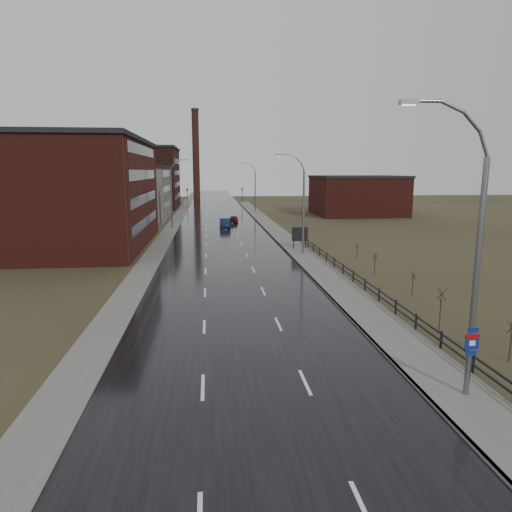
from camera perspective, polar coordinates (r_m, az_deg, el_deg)
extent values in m
plane|color=#2D2819|center=(17.74, 1.20, -21.66)|extent=(320.00, 320.00, 0.00)
cube|color=black|center=(75.50, -4.45, 3.37)|extent=(14.00, 300.00, 0.06)
cube|color=#595651|center=(51.83, 5.85, 0.11)|extent=(3.20, 180.00, 0.18)
cube|color=slate|center=(51.55, 4.20, 0.07)|extent=(0.16, 180.00, 0.18)
cube|color=#595651|center=(75.74, -10.67, 3.27)|extent=(2.40, 260.00, 0.12)
cube|color=#471914|center=(62.93, -23.78, 6.99)|extent=(22.00, 28.00, 13.00)
cube|color=black|center=(62.98, -24.25, 13.12)|extent=(22.44, 28.56, 0.50)
cube|color=black|center=(60.78, -13.61, 4.18)|extent=(0.06, 22.40, 1.20)
cube|color=black|center=(60.53, -13.73, 7.00)|extent=(0.06, 22.40, 1.20)
cube|color=black|center=(60.44, -13.86, 9.84)|extent=(0.06, 22.40, 1.20)
cube|color=black|center=(60.49, -13.99, 12.68)|extent=(0.06, 22.40, 1.20)
cube|color=slate|center=(94.38, -15.88, 7.47)|extent=(16.00, 20.00, 10.00)
cube|color=black|center=(94.28, -16.05, 10.66)|extent=(16.32, 20.40, 0.50)
cube|color=black|center=(93.47, -10.97, 6.42)|extent=(0.06, 16.00, 1.20)
cube|color=black|center=(93.31, -11.03, 8.26)|extent=(0.06, 16.00, 1.20)
cube|color=black|center=(93.24, -11.10, 10.10)|extent=(0.06, 16.00, 1.20)
cube|color=#331611|center=(124.70, -15.88, 9.28)|extent=(26.00, 24.00, 15.00)
cube|color=black|center=(124.82, -16.06, 12.84)|extent=(26.52, 24.48, 0.50)
cube|color=black|center=(123.32, -9.78, 7.42)|extent=(0.06, 19.20, 1.20)
cube|color=black|center=(123.20, -9.82, 8.82)|extent=(0.06, 19.20, 1.20)
cube|color=black|center=(123.16, -9.87, 10.21)|extent=(0.06, 19.20, 1.20)
cube|color=black|center=(123.18, -9.91, 11.61)|extent=(0.06, 19.20, 1.20)
cube|color=#471914|center=(102.24, 12.54, 7.27)|extent=(18.00, 16.00, 8.00)
cube|color=black|center=(102.10, 12.64, 9.65)|extent=(18.36, 16.32, 0.50)
cylinder|color=#331611|center=(165.03, -7.52, 12.41)|extent=(2.40, 2.40, 30.00)
cylinder|color=black|center=(166.25, -7.66, 17.69)|extent=(2.70, 2.70, 0.80)
cylinder|color=slate|center=(20.48, 25.77, -3.08)|extent=(0.24, 0.24, 10.00)
cylinder|color=slate|center=(19.91, 26.58, 12.37)|extent=(0.57, 0.14, 1.12)
cylinder|color=slate|center=(19.69, 25.39, 14.88)|extent=(0.91, 0.14, 0.91)
cylinder|color=slate|center=(19.35, 23.37, 16.75)|extent=(1.12, 0.14, 0.57)
cylinder|color=slate|center=(18.93, 20.75, 17.67)|extent=(1.15, 0.14, 0.14)
cube|color=slate|center=(18.62, 18.57, 17.77)|extent=(0.70, 0.28, 0.18)
cube|color=silver|center=(18.60, 18.55, 17.47)|extent=(0.50, 0.20, 0.04)
cube|color=navy|center=(20.89, 25.51, -8.37)|extent=(0.45, 0.04, 0.22)
cube|color=navy|center=(21.05, 25.40, -9.66)|extent=(0.60, 0.04, 0.65)
cube|color=maroon|center=(20.97, 25.47, -9.07)|extent=(0.60, 0.04, 0.20)
cube|color=navy|center=(21.22, 25.30, -10.93)|extent=(0.45, 0.04, 0.22)
cube|color=silver|center=(21.05, 25.42, -9.80)|extent=(0.26, 0.02, 0.22)
cylinder|color=slate|center=(52.21, 5.94, 5.34)|extent=(0.24, 0.24, 9.50)
cylinder|color=slate|center=(51.97, 5.87, 11.01)|extent=(0.51, 0.14, 0.98)
cylinder|color=slate|center=(51.88, 5.36, 11.81)|extent=(0.81, 0.14, 0.81)
cylinder|color=slate|center=(51.76, 4.57, 12.35)|extent=(0.98, 0.14, 0.51)
cylinder|color=slate|center=(51.62, 3.64, 12.56)|extent=(1.01, 0.14, 0.14)
cube|color=slate|center=(51.51, 2.86, 12.51)|extent=(0.70, 0.28, 0.18)
cube|color=silver|center=(51.51, 2.86, 12.40)|extent=(0.50, 0.20, 0.04)
cylinder|color=slate|center=(77.27, -10.52, 6.91)|extent=(0.24, 0.24, 9.50)
cylinder|color=slate|center=(77.12, -10.53, 10.73)|extent=(0.51, 0.14, 0.98)
cylinder|color=slate|center=(77.09, -10.19, 11.28)|extent=(0.81, 0.14, 0.81)
cylinder|color=slate|center=(77.05, -9.66, 11.65)|extent=(0.98, 0.14, 0.51)
cylinder|color=slate|center=(77.01, -9.02, 11.79)|extent=(1.01, 0.14, 0.14)
cube|color=slate|center=(76.97, -8.50, 11.77)|extent=(0.70, 0.28, 0.18)
cube|color=silver|center=(76.97, -8.50, 11.69)|extent=(0.50, 0.20, 0.04)
cylinder|color=slate|center=(105.54, -0.10, 8.02)|extent=(0.24, 0.24, 9.50)
cylinder|color=slate|center=(105.41, -0.20, 10.82)|extent=(0.51, 0.14, 0.98)
cylinder|color=slate|center=(105.37, -0.46, 11.21)|extent=(0.81, 0.14, 0.81)
cylinder|color=slate|center=(105.31, -0.85, 11.47)|extent=(0.98, 0.14, 0.51)
cylinder|color=slate|center=(105.25, -1.32, 11.56)|extent=(1.01, 0.14, 0.14)
cube|color=slate|center=(105.19, -1.70, 11.53)|extent=(0.70, 0.28, 0.18)
cube|color=silver|center=(105.19, -1.70, 11.47)|extent=(0.50, 0.20, 0.04)
cube|color=black|center=(24.18, 25.50, -12.13)|extent=(0.10, 0.10, 1.10)
cube|color=black|center=(26.59, 22.12, -9.82)|extent=(0.10, 0.10, 1.10)
cube|color=black|center=(29.11, 19.36, -7.87)|extent=(0.10, 0.10, 1.10)
cube|color=black|center=(31.71, 17.06, -6.22)|extent=(0.10, 0.10, 1.10)
cube|color=black|center=(34.38, 15.12, -4.82)|extent=(0.10, 0.10, 1.10)
cube|color=black|center=(37.10, 13.48, -3.62)|extent=(0.10, 0.10, 1.10)
cube|color=black|center=(39.86, 12.06, -2.58)|extent=(0.10, 0.10, 1.10)
cube|color=black|center=(42.65, 10.83, -1.67)|extent=(0.10, 0.10, 1.10)
cube|color=black|center=(45.47, 9.75, -0.88)|extent=(0.10, 0.10, 1.10)
cube|color=black|center=(48.31, 8.80, -0.18)|extent=(0.10, 0.10, 1.10)
cube|color=black|center=(51.17, 7.96, 0.45)|extent=(0.10, 0.10, 1.10)
cube|color=black|center=(54.04, 7.20, 1.00)|extent=(0.10, 0.10, 1.10)
cube|color=black|center=(56.93, 6.52, 1.50)|extent=(0.10, 0.10, 1.10)
cube|color=black|center=(59.82, 5.91, 1.96)|extent=(0.10, 0.10, 1.10)
cube|color=black|center=(36.55, 13.76, -3.20)|extent=(0.08, 53.00, 0.10)
cube|color=black|center=(36.64, 13.73, -3.81)|extent=(0.08, 53.00, 0.10)
cylinder|color=#382D23|center=(26.56, 29.20, -9.92)|extent=(0.08, 0.08, 1.55)
cylinder|color=#382D23|center=(26.30, 29.37, -7.82)|extent=(0.50, 0.20, 0.62)
cylinder|color=#382D23|center=(26.25, 29.29, -7.84)|extent=(0.30, 0.45, 0.63)
cylinder|color=#382D23|center=(26.20, 29.36, -7.88)|extent=(0.30, 0.45, 0.63)
cylinder|color=#382D23|center=(29.58, 22.02, -6.87)|extent=(0.08, 0.08, 1.98)
cylinder|color=#382D23|center=(29.26, 22.28, -4.46)|extent=(0.04, 0.66, 0.78)
cylinder|color=#382D23|center=(29.28, 22.18, -4.44)|extent=(0.63, 0.25, 0.79)
cylinder|color=#382D23|center=(29.24, 22.10, -4.45)|extent=(0.37, 0.56, 0.80)
cylinder|color=#382D23|center=(29.19, 22.15, -4.48)|extent=(0.37, 0.56, 0.80)
cylinder|color=#382D23|center=(29.20, 22.26, -4.48)|extent=(0.63, 0.25, 0.79)
cylinder|color=#382D23|center=(36.87, 18.98, -3.75)|extent=(0.08, 0.08, 1.41)
cylinder|color=#382D23|center=(36.68, 19.14, -2.35)|extent=(0.04, 0.48, 0.56)
cylinder|color=#382D23|center=(36.71, 19.06, -2.34)|extent=(0.46, 0.19, 0.57)
cylinder|color=#382D23|center=(36.67, 18.99, -2.35)|extent=(0.28, 0.41, 0.58)
cylinder|color=#382D23|center=(36.62, 19.03, -2.37)|extent=(0.28, 0.41, 0.58)
cylinder|color=#382D23|center=(36.63, 19.12, -2.37)|extent=(0.46, 0.19, 0.57)
cylinder|color=#382D23|center=(42.95, 14.62, -1.41)|extent=(0.08, 0.08, 1.59)
cylinder|color=#382D23|center=(42.77, 14.75, -0.05)|extent=(0.04, 0.54, 0.63)
cylinder|color=#382D23|center=(42.80, 14.68, -0.04)|extent=(0.51, 0.21, 0.64)
cylinder|color=#382D23|center=(42.76, 14.62, -0.05)|extent=(0.31, 0.46, 0.65)
cylinder|color=#382D23|center=(42.71, 14.65, -0.06)|extent=(0.31, 0.46, 0.65)
cylinder|color=#382D23|center=(42.71, 14.73, -0.07)|extent=(0.51, 0.21, 0.64)
cylinder|color=#382D23|center=(50.63, 12.52, 0.29)|extent=(0.08, 0.08, 1.27)
cylinder|color=#382D23|center=(50.51, 12.61, 1.21)|extent=(0.04, 0.44, 0.51)
cylinder|color=#382D23|center=(50.54, 12.56, 1.22)|extent=(0.42, 0.17, 0.52)
cylinder|color=#382D23|center=(50.51, 12.50, 1.22)|extent=(0.26, 0.37, 0.52)
cylinder|color=#382D23|center=(50.45, 12.52, 1.20)|extent=(0.26, 0.37, 0.52)
cylinder|color=#382D23|center=(50.45, 12.59, 1.20)|extent=(0.42, 0.17, 0.52)
cube|color=black|center=(55.85, 4.72, 1.72)|extent=(0.10, 0.10, 1.80)
cube|color=black|center=(56.14, 6.22, 1.74)|extent=(0.10, 0.10, 1.80)
cube|color=silver|center=(55.80, 5.50, 2.74)|extent=(1.87, 0.08, 1.60)
cube|color=black|center=(55.75, 5.51, 2.74)|extent=(1.97, 0.04, 1.70)
cylinder|color=black|center=(135.20, -8.58, 7.55)|extent=(0.16, 0.16, 5.20)
imported|color=black|center=(135.11, -8.61, 8.46)|extent=(0.58, 2.73, 1.10)
sphere|color=#FF190C|center=(134.95, -8.61, 8.59)|extent=(0.18, 0.18, 0.18)
cylinder|color=black|center=(135.42, -1.74, 7.67)|extent=(0.16, 0.16, 5.20)
imported|color=black|center=(135.33, -1.75, 8.58)|extent=(0.58, 2.73, 1.10)
sphere|color=#FF190C|center=(135.17, -1.74, 8.70)|extent=(0.18, 0.18, 0.18)
imported|color=#0C1C3C|center=(76.52, -3.91, 4.06)|extent=(1.73, 4.88, 1.60)
imported|color=#45100B|center=(85.02, -2.80, 4.62)|extent=(2.00, 3.99, 1.30)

